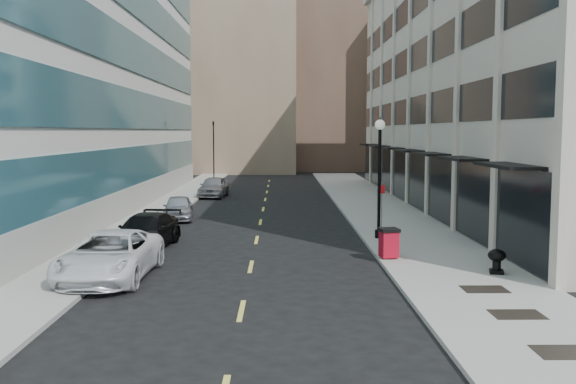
{
  "coord_description": "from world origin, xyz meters",
  "views": [
    {
      "loc": [
        1.12,
        -16.03,
        5.15
      ],
      "look_at": [
        1.43,
        9.19,
        2.74
      ],
      "focal_mm": 40.0,
      "sensor_mm": 36.0,
      "label": 1
    }
  ],
  "objects_px": {
    "traffic_signal": "(213,125)",
    "car_grey_sedan": "(214,187)",
    "car_white_van": "(110,256)",
    "car_silver_sedan": "(178,208)",
    "sign_post": "(382,200)",
    "car_black_pickup": "(146,231)",
    "trash_bin": "(389,242)",
    "lamppost": "(379,167)",
    "urn_planter": "(497,259)"
  },
  "relations": [
    {
      "from": "sign_post",
      "to": "car_black_pickup",
      "type": "bearing_deg",
      "value": -156.7
    },
    {
      "from": "car_silver_sedan",
      "to": "urn_planter",
      "type": "relative_size",
      "value": 4.76
    },
    {
      "from": "car_silver_sedan",
      "to": "lamppost",
      "type": "xyz_separation_m",
      "value": [
        10.54,
        -7.37,
        2.76
      ]
    },
    {
      "from": "traffic_signal",
      "to": "car_white_van",
      "type": "distance_m",
      "value": 42.29
    },
    {
      "from": "traffic_signal",
      "to": "trash_bin",
      "type": "bearing_deg",
      "value": -74.45
    },
    {
      "from": "trash_bin",
      "to": "sign_post",
      "type": "distance_m",
      "value": 6.27
    },
    {
      "from": "traffic_signal",
      "to": "lamppost",
      "type": "distance_m",
      "value": 36.23
    },
    {
      "from": "car_white_van",
      "to": "car_black_pickup",
      "type": "xyz_separation_m",
      "value": [
        0.0,
        5.9,
        -0.08
      ]
    },
    {
      "from": "trash_bin",
      "to": "lamppost",
      "type": "xyz_separation_m",
      "value": [
        0.34,
        4.8,
        2.68
      ]
    },
    {
      "from": "car_silver_sedan",
      "to": "urn_planter",
      "type": "bearing_deg",
      "value": -54.34
    },
    {
      "from": "traffic_signal",
      "to": "car_black_pickup",
      "type": "height_order",
      "value": "traffic_signal"
    },
    {
      "from": "car_grey_sedan",
      "to": "car_white_van",
      "type": "bearing_deg",
      "value": -86.62
    },
    {
      "from": "traffic_signal",
      "to": "car_grey_sedan",
      "type": "relative_size",
      "value": 1.46
    },
    {
      "from": "car_silver_sedan",
      "to": "sign_post",
      "type": "distance_m",
      "value": 12.48
    },
    {
      "from": "urn_planter",
      "to": "trash_bin",
      "type": "bearing_deg",
      "value": 140.23
    },
    {
      "from": "car_silver_sedan",
      "to": "lamppost",
      "type": "bearing_deg",
      "value": -41.47
    },
    {
      "from": "traffic_signal",
      "to": "car_grey_sedan",
      "type": "xyz_separation_m",
      "value": [
        1.45,
        -14.2,
        -4.9
      ]
    },
    {
      "from": "car_grey_sedan",
      "to": "sign_post",
      "type": "distance_m",
      "value": 21.38
    },
    {
      "from": "car_grey_sedan",
      "to": "trash_bin",
      "type": "relative_size",
      "value": 4.02
    },
    {
      "from": "lamppost",
      "to": "sign_post",
      "type": "height_order",
      "value": "lamppost"
    },
    {
      "from": "urn_planter",
      "to": "traffic_signal",
      "type": "bearing_deg",
      "value": 108.75
    },
    {
      "from": "car_silver_sedan",
      "to": "car_grey_sedan",
      "type": "xyz_separation_m",
      "value": [
        0.75,
        12.8,
        0.11
      ]
    },
    {
      "from": "car_silver_sedan",
      "to": "traffic_signal",
      "type": "bearing_deg",
      "value": 84.97
    },
    {
      "from": "car_white_van",
      "to": "lamppost",
      "type": "relative_size",
      "value": 1.05
    },
    {
      "from": "traffic_signal",
      "to": "car_white_van",
      "type": "bearing_deg",
      "value": -89.05
    },
    {
      "from": "traffic_signal",
      "to": "urn_planter",
      "type": "distance_m",
      "value": 44.58
    },
    {
      "from": "lamppost",
      "to": "urn_planter",
      "type": "height_order",
      "value": "lamppost"
    },
    {
      "from": "trash_bin",
      "to": "sign_post",
      "type": "height_order",
      "value": "sign_post"
    },
    {
      "from": "car_white_van",
      "to": "car_black_pickup",
      "type": "distance_m",
      "value": 5.91
    },
    {
      "from": "car_silver_sedan",
      "to": "car_grey_sedan",
      "type": "bearing_deg",
      "value": 80.15
    },
    {
      "from": "car_black_pickup",
      "to": "urn_planter",
      "type": "relative_size",
      "value": 5.93
    },
    {
      "from": "car_silver_sedan",
      "to": "trash_bin",
      "type": "height_order",
      "value": "car_silver_sedan"
    },
    {
      "from": "sign_post",
      "to": "urn_planter",
      "type": "xyz_separation_m",
      "value": [
        2.66,
        -8.93,
        -1.1
      ]
    },
    {
      "from": "traffic_signal",
      "to": "car_silver_sedan",
      "type": "bearing_deg",
      "value": -88.51
    },
    {
      "from": "car_black_pickup",
      "to": "trash_bin",
      "type": "height_order",
      "value": "car_black_pickup"
    },
    {
      "from": "traffic_signal",
      "to": "car_grey_sedan",
      "type": "distance_m",
      "value": 15.09
    },
    {
      "from": "trash_bin",
      "to": "car_grey_sedan",
      "type": "bearing_deg",
      "value": 101.51
    },
    {
      "from": "traffic_signal",
      "to": "car_black_pickup",
      "type": "distance_m",
      "value": 36.44
    },
    {
      "from": "trash_bin",
      "to": "sign_post",
      "type": "bearing_deg",
      "value": 74.44
    },
    {
      "from": "car_white_van",
      "to": "trash_bin",
      "type": "relative_size",
      "value": 5.0
    },
    {
      "from": "car_white_van",
      "to": "urn_planter",
      "type": "xyz_separation_m",
      "value": [
        13.54,
        0.06,
        -0.15
      ]
    },
    {
      "from": "car_black_pickup",
      "to": "urn_planter",
      "type": "distance_m",
      "value": 14.75
    },
    {
      "from": "car_black_pickup",
      "to": "trash_bin",
      "type": "bearing_deg",
      "value": -9.25
    },
    {
      "from": "car_silver_sedan",
      "to": "lamppost",
      "type": "height_order",
      "value": "lamppost"
    },
    {
      "from": "lamppost",
      "to": "trash_bin",
      "type": "bearing_deg",
      "value": -94.03
    },
    {
      "from": "car_grey_sedan",
      "to": "car_silver_sedan",
      "type": "bearing_deg",
      "value": -88.41
    },
    {
      "from": "car_white_van",
      "to": "car_silver_sedan",
      "type": "height_order",
      "value": "car_white_van"
    },
    {
      "from": "car_silver_sedan",
      "to": "sign_post",
      "type": "relative_size",
      "value": 1.63
    },
    {
      "from": "sign_post",
      "to": "urn_planter",
      "type": "bearing_deg",
      "value": -65.98
    },
    {
      "from": "car_black_pickup",
      "to": "car_white_van",
      "type": "bearing_deg",
      "value": -82.51
    }
  ]
}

